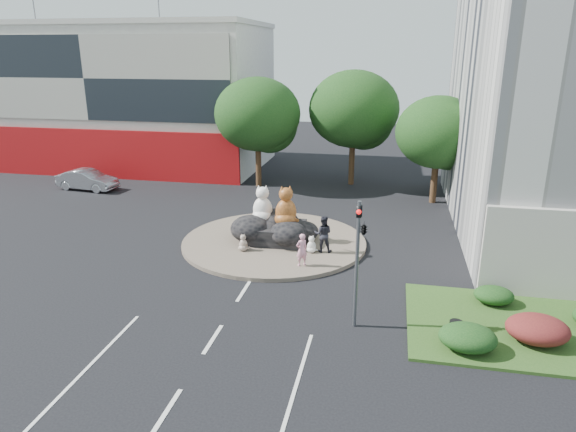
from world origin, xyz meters
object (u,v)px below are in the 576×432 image
(kitten_calico, at_px, (243,242))
(pedestrian_dark, at_px, (323,234))
(cat_tabby, at_px, (286,205))
(parked_car, at_px, (87,180))
(kitten_white, at_px, (311,244))
(cat_white, at_px, (263,203))
(litter_bin, at_px, (456,330))
(pedestrian_pink, at_px, (302,250))

(kitten_calico, height_order, pedestrian_dark, pedestrian_dark)
(cat_tabby, bearing_deg, pedestrian_dark, -53.14)
(parked_car, bearing_deg, kitten_white, -110.78)
(cat_white, distance_m, litter_bin, 12.92)
(cat_tabby, bearing_deg, litter_bin, -70.90)
(cat_tabby, height_order, kitten_calico, cat_tabby)
(kitten_white, height_order, pedestrian_dark, pedestrian_dark)
(pedestrian_dark, bearing_deg, pedestrian_pink, 64.59)
(cat_white, xyz_separation_m, cat_tabby, (1.37, -0.32, 0.06))
(cat_tabby, relative_size, parked_car, 0.47)
(kitten_white, height_order, parked_car, parked_car)
(parked_car, bearing_deg, kitten_calico, -117.13)
(pedestrian_pink, bearing_deg, pedestrian_dark, -148.17)
(pedestrian_pink, xyz_separation_m, litter_bin, (6.60, -5.20, -0.55))
(kitten_calico, height_order, kitten_white, kitten_white)
(pedestrian_pink, distance_m, pedestrian_dark, 2.14)
(cat_tabby, xyz_separation_m, parked_car, (-17.06, 8.23, -1.43))
(cat_white, xyz_separation_m, litter_bin, (9.40, -8.71, -1.68))
(pedestrian_pink, distance_m, parked_car, 21.73)
(cat_white, relative_size, cat_tabby, 0.94)
(pedestrian_dark, bearing_deg, parked_car, -30.56)
(cat_white, height_order, kitten_calico, cat_white)
(cat_white, height_order, parked_car, cat_white)
(pedestrian_dark, relative_size, parked_car, 0.41)
(pedestrian_pink, height_order, litter_bin, pedestrian_pink)
(kitten_calico, height_order, pedestrian_pink, pedestrian_pink)
(cat_tabby, xyz_separation_m, kitten_white, (1.63, -1.39, -1.54))
(pedestrian_pink, relative_size, pedestrian_dark, 0.84)
(cat_white, relative_size, parked_car, 0.44)
(kitten_calico, relative_size, kitten_white, 0.99)
(pedestrian_pink, distance_m, litter_bin, 8.42)
(cat_white, relative_size, pedestrian_dark, 1.08)
(cat_white, distance_m, cat_tabby, 1.41)
(cat_white, bearing_deg, kitten_white, -34.35)
(pedestrian_dark, bearing_deg, litter_bin, 124.53)
(pedestrian_dark, bearing_deg, cat_tabby, -33.01)
(parked_car, xyz_separation_m, litter_bin, (25.09, -16.62, -0.31))
(cat_white, bearing_deg, cat_tabby, -17.92)
(kitten_calico, bearing_deg, cat_tabby, 58.93)
(pedestrian_dark, height_order, parked_car, pedestrian_dark)
(pedestrian_dark, xyz_separation_m, litter_bin, (5.84, -7.20, -0.70))
(kitten_calico, height_order, parked_car, parked_car)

